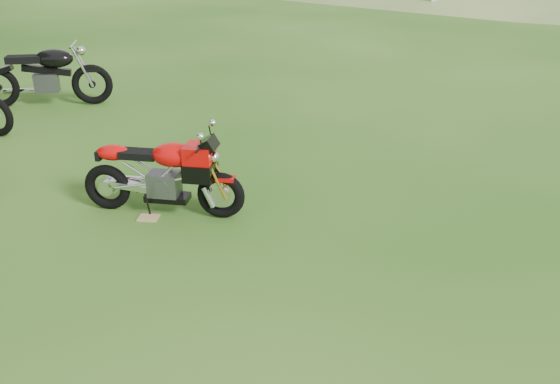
# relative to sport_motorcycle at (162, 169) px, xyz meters

# --- Properties ---
(ground) EXTENTS (120.00, 120.00, 0.00)m
(ground) POSITION_rel_sport_motorcycle_xyz_m (1.24, -1.33, -0.52)
(ground) COLOR #1B4A0F
(ground) RESTS_ON ground
(sport_motorcycle) EXTENTS (1.75, 0.57, 1.03)m
(sport_motorcycle) POSITION_rel_sport_motorcycle_xyz_m (0.00, 0.00, 0.00)
(sport_motorcycle) COLOR #C80707
(sport_motorcycle) RESTS_ON ground
(plywood_board) EXTENTS (0.22, 0.18, 0.02)m
(plywood_board) POSITION_rel_sport_motorcycle_xyz_m (-0.14, -0.16, -0.51)
(plywood_board) COLOR tan
(plywood_board) RESTS_ON ground
(vintage_moto_c) EXTENTS (2.19, 0.96, 1.12)m
(vintage_moto_c) POSITION_rel_sport_motorcycle_xyz_m (-3.04, 3.91, 0.05)
(vintage_moto_c) COLOR black
(vintage_moto_c) RESTS_ON ground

